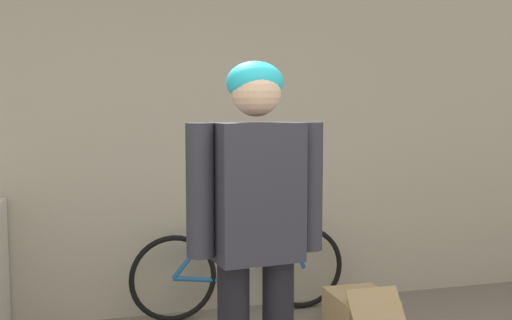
# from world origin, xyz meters

# --- Properties ---
(wall_back) EXTENTS (8.00, 0.07, 2.60)m
(wall_back) POSITION_xyz_m (0.00, 2.82, 1.30)
(wall_back) COLOR #B7AD99
(wall_back) RESTS_ON ground_plane
(person) EXTENTS (0.64, 0.30, 1.73)m
(person) POSITION_xyz_m (0.11, 1.04, 1.04)
(person) COLOR black
(person) RESTS_ON ground_plane
(bicycle) EXTENTS (1.62, 0.46, 0.70)m
(bicycle) POSITION_xyz_m (0.44, 2.62, 0.34)
(bicycle) COLOR black
(bicycle) RESTS_ON ground_plane
(cardboard_box) EXTENTS (0.38, 0.54, 0.34)m
(cardboard_box) POSITION_xyz_m (1.15, 2.11, 0.13)
(cardboard_box) COLOR tan
(cardboard_box) RESTS_ON ground_plane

